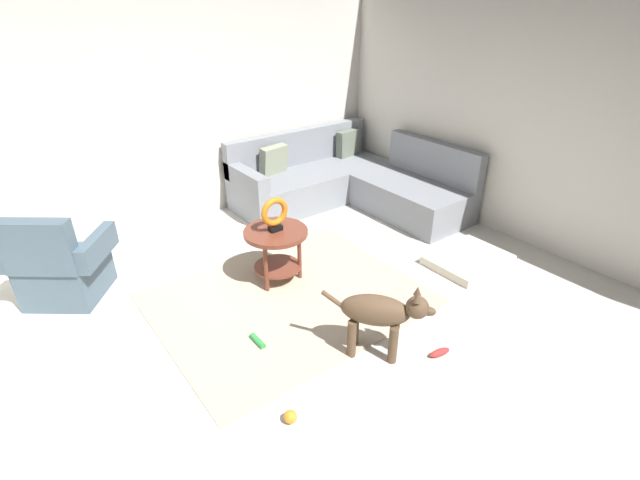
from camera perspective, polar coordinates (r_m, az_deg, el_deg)
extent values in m
cube|color=silver|center=(3.76, 0.07, -13.57)|extent=(6.00, 6.00, 0.10)
cube|color=silver|center=(5.56, -19.32, 15.20)|extent=(6.00, 0.12, 2.70)
cube|color=silver|center=(5.27, 27.20, 13.07)|extent=(0.12, 6.00, 2.70)
cube|color=#BCAD93|center=(4.25, -4.07, -7.15)|extent=(2.30, 1.90, 0.01)
cube|color=gray|center=(6.19, -0.68, 6.92)|extent=(2.20, 0.85, 0.42)
cube|color=gray|center=(6.32, -2.66, 11.56)|extent=(2.20, 0.14, 0.46)
cube|color=gray|center=(5.85, 11.33, 5.05)|extent=(0.85, 1.40, 0.42)
cube|color=gray|center=(5.96, 14.07, 9.71)|extent=(0.14, 1.40, 0.46)
cube|color=gray|center=(5.57, -9.22, 7.59)|extent=(0.16, 0.85, 0.22)
cube|color=slate|center=(6.66, 3.52, 11.88)|extent=(0.39, 0.18, 0.38)
cube|color=gray|center=(5.96, -5.82, 9.80)|extent=(0.40, 0.22, 0.39)
cube|color=#4C6070|center=(4.77, -29.00, -3.98)|extent=(0.84, 0.84, 0.40)
cube|color=#4C6070|center=(4.39, -31.76, -0.80)|extent=(0.56, 0.48, 0.48)
cube|color=#4C6070|center=(4.82, -33.46, -0.65)|extent=(0.45, 0.53, 0.22)
cube|color=#4C6070|center=(4.46, -26.02, -0.77)|extent=(0.45, 0.53, 0.22)
cylinder|color=brown|center=(4.25, -5.55, 0.96)|extent=(0.60, 0.60, 0.04)
cylinder|color=brown|center=(4.43, -5.33, -3.30)|extent=(0.45, 0.45, 0.02)
cylinder|color=brown|center=(4.54, -6.85, -1.08)|extent=(0.04, 0.04, 0.50)
cylinder|color=brown|center=(4.22, -6.75, -3.54)|extent=(0.04, 0.04, 0.50)
cylinder|color=brown|center=(4.39, -2.58, -2.01)|extent=(0.04, 0.04, 0.50)
cube|color=black|center=(4.23, -5.58, 1.50)|extent=(0.12, 0.08, 0.05)
torus|color=orange|center=(4.16, -5.69, 3.50)|extent=(0.28, 0.06, 0.28)
cube|color=beige|center=(4.97, 17.97, -2.34)|extent=(0.80, 0.60, 0.09)
cylinder|color=brown|center=(3.64, 9.27, -11.37)|extent=(0.07, 0.07, 0.32)
cylinder|color=brown|center=(3.53, 9.10, -12.79)|extent=(0.07, 0.07, 0.32)
cylinder|color=brown|center=(3.66, 4.32, -10.80)|extent=(0.07, 0.07, 0.32)
cylinder|color=brown|center=(3.55, 3.97, -12.20)|extent=(0.07, 0.07, 0.32)
ellipsoid|color=brown|center=(3.44, 6.88, -8.67)|extent=(0.50, 0.54, 0.24)
sphere|color=brown|center=(3.39, 12.04, -8.24)|extent=(0.17, 0.17, 0.17)
ellipsoid|color=brown|center=(3.41, 13.30, -8.63)|extent=(0.13, 0.14, 0.07)
cone|color=brown|center=(3.37, 12.09, -6.19)|extent=(0.06, 0.06, 0.07)
cone|color=brown|center=(3.29, 12.03, -7.06)|extent=(0.06, 0.06, 0.07)
cylinder|color=brown|center=(3.45, 1.76, -7.53)|extent=(0.16, 0.18, 0.16)
sphere|color=orange|center=(3.18, -3.72, -21.15)|extent=(0.09, 0.09, 0.09)
cylinder|color=green|center=(3.76, -7.78, -12.38)|extent=(0.05, 0.18, 0.05)
ellipsoid|color=red|center=(3.74, 14.71, -13.42)|extent=(0.19, 0.10, 0.06)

